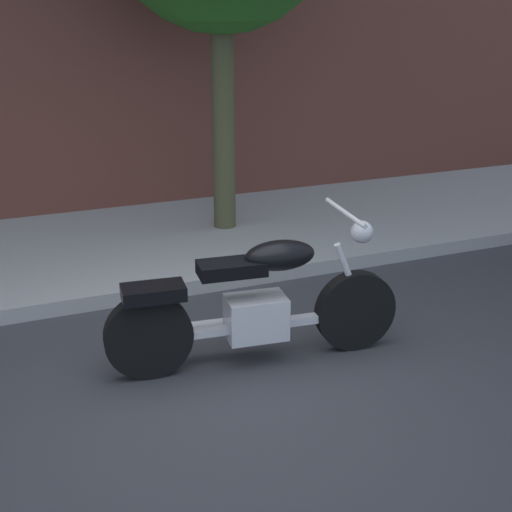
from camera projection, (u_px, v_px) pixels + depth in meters
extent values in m
plane|color=#38383D|center=(216.00, 396.00, 4.84)|extent=(60.00, 60.00, 0.00)
cube|color=#A6A6A6|center=(120.00, 249.00, 7.47)|extent=(23.75, 2.66, 0.14)
cylinder|color=black|center=(355.00, 311.00, 5.41)|extent=(0.64, 0.18, 0.63)
cylinder|color=black|center=(149.00, 337.00, 4.99)|extent=(0.64, 0.18, 0.63)
cube|color=silver|center=(256.00, 317.00, 5.18)|extent=(0.47, 0.33, 0.32)
cube|color=silver|center=(256.00, 326.00, 5.21)|extent=(1.43, 0.24, 0.06)
ellipsoid|color=black|center=(280.00, 255.00, 5.07)|extent=(0.55, 0.32, 0.22)
cube|color=black|center=(232.00, 268.00, 5.00)|extent=(0.50, 0.29, 0.10)
cube|color=black|center=(153.00, 292.00, 4.89)|extent=(0.46, 0.29, 0.10)
cylinder|color=silver|center=(350.00, 278.00, 5.29)|extent=(0.27, 0.08, 0.58)
cylinder|color=silver|center=(345.00, 213.00, 5.10)|extent=(0.11, 0.70, 0.04)
sphere|color=silver|center=(362.00, 232.00, 5.19)|extent=(0.17, 0.17, 0.17)
cylinder|color=silver|center=(218.00, 324.00, 5.30)|extent=(0.81, 0.18, 0.09)
cylinder|color=#49482F|center=(223.00, 117.00, 7.55)|extent=(0.24, 0.24, 2.74)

